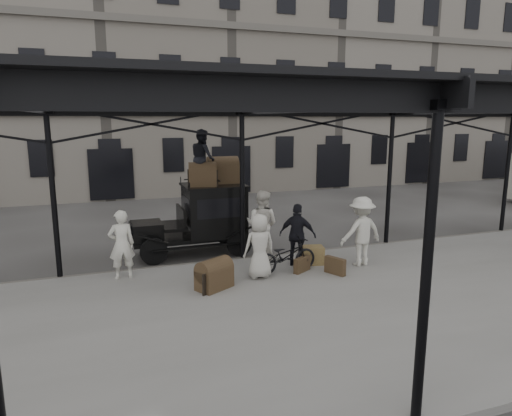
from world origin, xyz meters
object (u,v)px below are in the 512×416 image
Objects in this scene: porter_left at (122,244)px; porter_official at (298,235)px; taxi at (204,216)px; bicycle at (286,256)px; steamer_trunk_roof_near at (203,176)px; steamer_trunk_platform at (214,276)px.

porter_official is at bearing 167.95° from porter_left.
taxi is 2.08× the size of porter_official.
bicycle is 2.13× the size of steamer_trunk_roof_near.
porter_left is 2.17× the size of steamer_trunk_roof_near.
porter_left reaches higher than bicycle.
steamer_trunk_roof_near is 0.97× the size of steamer_trunk_platform.
taxi is at bearing 21.90° from bicycle.
steamer_trunk_roof_near reaches higher than taxi.
steamer_trunk_roof_near is at bearing -10.13° from porter_official.
bicycle is at bearing -47.84° from steamer_trunk_roof_near.
porter_official is 2.13× the size of steamer_trunk_roof_near.
taxi is 2.04× the size of porter_left.
bicycle is 3.68m from steamer_trunk_roof_near.
steamer_trunk_platform is at bearing 57.19° from porter_official.
porter_left reaches higher than porter_official.
porter_official is at bearing -51.39° from taxi.
steamer_trunk_platform is at bearing -99.51° from taxi.
porter_official is 2.06× the size of steamer_trunk_platform.
porter_official is at bearing -55.48° from bicycle.
taxi reaches higher than steamer_trunk_platform.
steamer_trunk_roof_near reaches higher than bicycle.
steamer_trunk_roof_near is 3.86m from steamer_trunk_platform.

